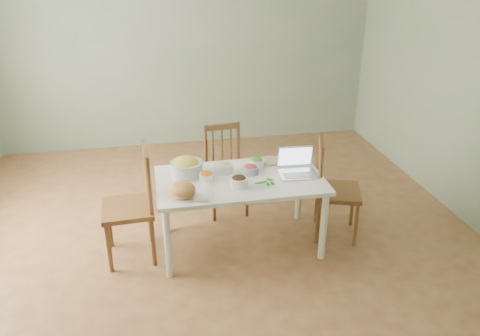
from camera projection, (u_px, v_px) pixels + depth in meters
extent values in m
cube|color=brown|center=(216.00, 236.00, 4.50)|extent=(5.00, 5.00, 0.00)
cube|color=gray|center=(186.00, 46.00, 6.15)|extent=(5.00, 0.00, 2.70)
cube|color=gray|center=(310.00, 297.00, 1.71)|extent=(5.00, 0.00, 2.70)
cube|color=gray|center=(479.00, 85.00, 4.37)|extent=(0.00, 5.00, 2.70)
ellipsoid|color=tan|center=(183.00, 190.00, 3.76)|extent=(0.21, 0.21, 0.13)
cube|color=silver|center=(201.00, 200.00, 3.72)|extent=(0.11, 0.06, 0.03)
cylinder|color=tan|center=(270.00, 161.00, 4.42)|extent=(0.26, 0.26, 0.02)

